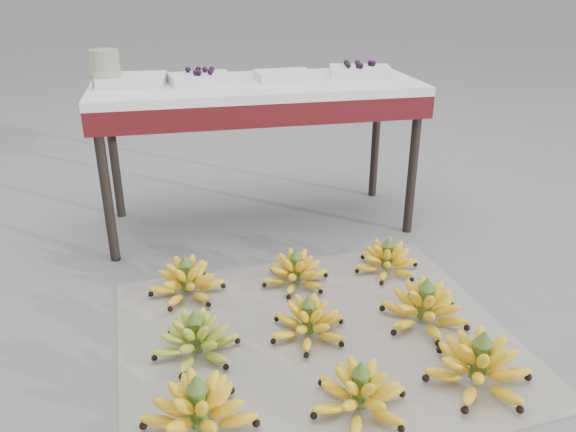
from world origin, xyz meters
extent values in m
plane|color=slate|center=(0.00, 0.00, 0.00)|extent=(60.00, 60.00, 0.00)
cube|color=silver|center=(-0.10, 0.06, 0.00)|extent=(1.32, 1.13, 0.01)
ellipsoid|color=yellow|center=(-0.50, -0.26, 0.05)|extent=(0.38, 0.38, 0.09)
ellipsoid|color=yellow|center=(-0.50, -0.26, 0.09)|extent=(0.27, 0.27, 0.07)
ellipsoid|color=yellow|center=(-0.50, -0.26, 0.13)|extent=(0.18, 0.18, 0.06)
cylinder|color=#3F5E1E|center=(-0.50, -0.26, 0.09)|extent=(0.05, 0.05, 0.12)
cone|color=#3F5E1E|center=(-0.50, -0.26, 0.17)|extent=(0.06, 0.06, 0.04)
ellipsoid|color=yellow|center=(-0.08, -0.28, 0.05)|extent=(0.35, 0.35, 0.08)
ellipsoid|color=yellow|center=(-0.08, -0.28, 0.08)|extent=(0.25, 0.25, 0.06)
ellipsoid|color=yellow|center=(-0.08, -0.28, 0.11)|extent=(0.16, 0.16, 0.05)
cylinder|color=#3F5E1E|center=(-0.08, -0.28, 0.08)|extent=(0.04, 0.04, 0.11)
cone|color=#3F5E1E|center=(-0.08, -0.28, 0.15)|extent=(0.05, 0.05, 0.04)
ellipsoid|color=yellow|center=(0.29, -0.25, 0.05)|extent=(0.38, 0.38, 0.09)
ellipsoid|color=yellow|center=(0.29, -0.25, 0.09)|extent=(0.27, 0.27, 0.07)
ellipsoid|color=yellow|center=(0.29, -0.25, 0.13)|extent=(0.17, 0.17, 0.06)
cylinder|color=#3F5E1E|center=(0.29, -0.25, 0.09)|extent=(0.05, 0.05, 0.12)
cone|color=#3F5E1E|center=(0.29, -0.25, 0.17)|extent=(0.06, 0.06, 0.04)
ellipsoid|color=olive|center=(-0.49, 0.06, 0.05)|extent=(0.28, 0.28, 0.08)
ellipsoid|color=olive|center=(-0.49, 0.06, 0.08)|extent=(0.19, 0.19, 0.06)
ellipsoid|color=olive|center=(-0.49, 0.06, 0.11)|extent=(0.13, 0.13, 0.05)
cylinder|color=#3F5E1E|center=(-0.49, 0.06, 0.08)|extent=(0.04, 0.04, 0.11)
cone|color=#3F5E1E|center=(-0.49, 0.06, 0.15)|extent=(0.05, 0.05, 0.04)
ellipsoid|color=yellow|center=(-0.13, 0.08, 0.04)|extent=(0.30, 0.30, 0.08)
ellipsoid|color=yellow|center=(-0.13, 0.08, 0.08)|extent=(0.21, 0.21, 0.06)
ellipsoid|color=yellow|center=(-0.13, 0.08, 0.11)|extent=(0.14, 0.14, 0.05)
cylinder|color=#3F5E1E|center=(-0.13, 0.08, 0.08)|extent=(0.04, 0.04, 0.10)
cone|color=#3F5E1E|center=(-0.13, 0.08, 0.14)|extent=(0.05, 0.05, 0.04)
ellipsoid|color=yellow|center=(0.27, 0.06, 0.05)|extent=(0.32, 0.32, 0.09)
ellipsoid|color=yellow|center=(0.27, 0.06, 0.09)|extent=(0.22, 0.22, 0.06)
ellipsoid|color=yellow|center=(0.27, 0.06, 0.12)|extent=(0.15, 0.15, 0.05)
cylinder|color=#3F5E1E|center=(0.27, 0.06, 0.09)|extent=(0.05, 0.05, 0.12)
cone|color=#3F5E1E|center=(0.27, 0.06, 0.16)|extent=(0.06, 0.06, 0.04)
ellipsoid|color=yellow|center=(-0.50, 0.42, 0.05)|extent=(0.35, 0.35, 0.08)
ellipsoid|color=yellow|center=(-0.50, 0.42, 0.08)|extent=(0.25, 0.25, 0.06)
ellipsoid|color=yellow|center=(-0.50, 0.42, 0.11)|extent=(0.16, 0.16, 0.05)
cylinder|color=#3F5E1E|center=(-0.50, 0.42, 0.08)|extent=(0.04, 0.04, 0.11)
cone|color=#3F5E1E|center=(-0.50, 0.42, 0.15)|extent=(0.05, 0.05, 0.04)
ellipsoid|color=yellow|center=(-0.10, 0.41, 0.04)|extent=(0.33, 0.33, 0.07)
ellipsoid|color=yellow|center=(-0.10, 0.41, 0.08)|extent=(0.23, 0.23, 0.06)
ellipsoid|color=yellow|center=(-0.10, 0.41, 0.11)|extent=(0.15, 0.15, 0.05)
cylinder|color=#3F5E1E|center=(-0.10, 0.41, 0.08)|extent=(0.04, 0.04, 0.10)
cone|color=#3F5E1E|center=(-0.10, 0.41, 0.14)|extent=(0.05, 0.05, 0.04)
ellipsoid|color=yellow|center=(0.28, 0.42, 0.04)|extent=(0.32, 0.32, 0.07)
ellipsoid|color=yellow|center=(0.28, 0.42, 0.08)|extent=(0.22, 0.22, 0.06)
ellipsoid|color=yellow|center=(0.28, 0.42, 0.11)|extent=(0.15, 0.15, 0.05)
cylinder|color=#3F5E1E|center=(0.28, 0.42, 0.08)|extent=(0.04, 0.04, 0.10)
cone|color=#3F5E1E|center=(0.28, 0.42, 0.14)|extent=(0.05, 0.05, 0.04)
cylinder|color=black|center=(-0.78, 0.77, 0.31)|extent=(0.04, 0.04, 0.63)
cylinder|color=black|center=(0.51, 0.77, 0.31)|extent=(0.04, 0.04, 0.63)
cylinder|color=black|center=(-0.78, 1.23, 0.31)|extent=(0.04, 0.04, 0.63)
cylinder|color=black|center=(0.51, 1.23, 0.31)|extent=(0.04, 0.04, 0.63)
cube|color=#53100F|center=(-0.13, 1.00, 0.58)|extent=(1.39, 0.55, 0.09)
cube|color=silver|center=(-0.13, 1.00, 0.65)|extent=(1.39, 0.55, 0.04)
cube|color=silver|center=(-0.65, 1.03, 0.69)|extent=(0.29, 0.22, 0.04)
cube|color=silver|center=(-0.37, 1.00, 0.69)|extent=(0.27, 0.21, 0.04)
sphere|color=black|center=(-0.33, 0.97, 0.72)|extent=(0.02, 0.02, 0.02)
sphere|color=black|center=(-0.39, 0.97, 0.72)|extent=(0.02, 0.02, 0.02)
sphere|color=black|center=(-0.35, 1.03, 0.72)|extent=(0.02, 0.02, 0.02)
sphere|color=black|center=(-0.37, 1.05, 0.72)|extent=(0.02, 0.02, 0.02)
sphere|color=black|center=(-0.32, 1.04, 0.72)|extent=(0.02, 0.02, 0.02)
sphere|color=black|center=(-0.42, 1.05, 0.72)|extent=(0.02, 0.02, 0.02)
sphere|color=black|center=(-0.38, 0.96, 0.72)|extent=(0.02, 0.02, 0.02)
cube|color=silver|center=(-0.01, 1.02, 0.68)|extent=(0.25, 0.19, 0.04)
cube|color=silver|center=(0.34, 1.03, 0.69)|extent=(0.30, 0.25, 0.04)
sphere|color=black|center=(0.33, 1.05, 0.72)|extent=(0.03, 0.03, 0.03)
sphere|color=black|center=(0.40, 1.03, 0.72)|extent=(0.03, 0.03, 0.03)
sphere|color=black|center=(0.27, 1.00, 0.72)|extent=(0.03, 0.03, 0.03)
sphere|color=black|center=(0.29, 1.08, 0.72)|extent=(0.03, 0.03, 0.03)
sphere|color=black|center=(0.29, 1.06, 0.72)|extent=(0.03, 0.03, 0.03)
sphere|color=black|center=(0.39, 1.04, 0.72)|extent=(0.03, 0.03, 0.03)
sphere|color=black|center=(0.32, 0.97, 0.72)|extent=(0.03, 0.03, 0.03)
sphere|color=black|center=(0.32, 0.99, 0.72)|extent=(0.03, 0.03, 0.03)
cylinder|color=beige|center=(-0.75, 1.01, 0.74)|extent=(0.15, 0.15, 0.15)
camera|label=1|loc=(-0.52, -1.40, 1.11)|focal=35.00mm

